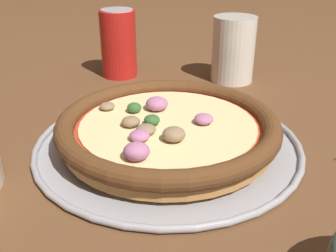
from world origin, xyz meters
name	(u,v)px	position (x,y,z in m)	size (l,w,h in m)	color
ground_plane	(168,146)	(0.00, 0.00, 0.00)	(3.00, 3.00, 0.00)	brown
pizza_tray	(168,143)	(0.00, 0.00, 0.00)	(0.34, 0.34, 0.01)	#9E9EA3
pizza	(168,127)	(0.00, 0.00, 0.03)	(0.28, 0.28, 0.04)	#BC7F42
drinking_cup	(233,49)	(0.15, 0.23, 0.06)	(0.08, 0.08, 0.12)	silver
beverage_can	(119,44)	(-0.05, 0.29, 0.06)	(0.07, 0.07, 0.12)	red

